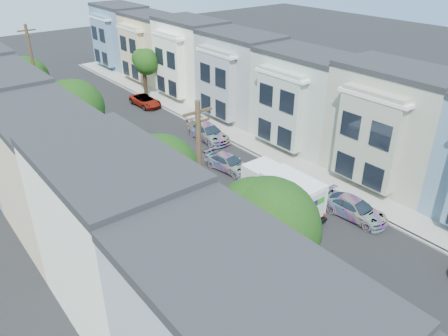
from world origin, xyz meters
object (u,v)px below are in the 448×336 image
object	(u,v)px
tree_b	(266,230)
tree_d	(74,109)
lead_sedan	(228,163)
parked_left_c	(238,264)
parked_left_d	(144,190)
fedex_truck	(282,190)
utility_pole_far	(36,80)
parked_right_b	(355,209)
parked_right_c	(208,132)
utility_pole_near	(200,193)
tree_far_r	(146,62)
tree_e	(26,79)
parked_right_d	(145,101)
tree_c	(160,172)

from	to	relation	value
tree_b	tree_d	bearing A→B (deg)	90.00
lead_sedan	tree_d	bearing A→B (deg)	127.65
parked_left_c	tree_b	bearing A→B (deg)	-114.18
parked_left_d	fedex_truck	bearing A→B (deg)	-49.01
tree_d	parked_left_c	distance (m)	19.14
utility_pole_far	parked_left_c	world-z (taller)	utility_pole_far
fedex_truck	parked_right_b	distance (m)	5.01
parked_left_d	parked_right_c	xyz separation A→B (m)	(9.80, 5.30, 0.11)
tree_b	utility_pole_near	bearing A→B (deg)	89.97
tree_far_r	utility_pole_near	bearing A→B (deg)	-114.40
tree_d	lead_sedan	distance (m)	13.02
tree_d	parked_right_b	xyz separation A→B (m)	(11.20, -19.23, -4.14)
tree_e	utility_pole_far	world-z (taller)	utility_pole_far
fedex_truck	parked_right_d	xyz separation A→B (m)	(3.22, 24.60, -1.00)
tree_far_r	parked_right_b	size ratio (longest dim) A/B	1.26
utility_pole_far	parked_right_c	distance (m)	16.72
tree_far_r	parked_right_d	xyz separation A→B (m)	(-1.99, -2.86, -3.46)
parked_left_d	parked_right_c	size ratio (longest dim) A/B	0.84
fedex_truck	lead_sedan	world-z (taller)	fedex_truck
tree_d	tree_c	bearing A→B (deg)	-90.00
fedex_truck	parked_right_d	distance (m)	24.83
fedex_truck	parked_right_c	bearing A→B (deg)	75.83
fedex_truck	parked_left_c	xyz separation A→B (m)	(-6.58, -3.13, -0.87)
tree_far_r	fedex_truck	world-z (taller)	tree_far_r
tree_b	parked_left_d	distance (m)	14.92
utility_pole_near	parked_right_d	distance (m)	28.88
utility_pole_near	parked_right_d	world-z (taller)	utility_pole_near
tree_far_r	parked_right_c	xyz separation A→B (m)	(-1.99, -14.68, -3.33)
tree_e	utility_pole_near	world-z (taller)	utility_pole_near
tree_b	utility_pole_far	size ratio (longest dim) A/B	0.79
utility_pole_near	parked_right_b	distance (m)	12.24
utility_pole_near	parked_left_d	size ratio (longest dim) A/B	2.44
tree_c	tree_d	bearing A→B (deg)	90.00
parked_right_d	parked_right_c	bearing A→B (deg)	-91.92
utility_pole_near	parked_right_c	distance (m)	18.77
utility_pole_far	parked_left_d	world-z (taller)	utility_pole_far
tree_far_r	parked_left_c	distance (m)	32.96
utility_pole_near	tree_b	bearing A→B (deg)	-90.03
tree_d	tree_e	distance (m)	12.46
tree_c	tree_d	xyz separation A→B (m)	(0.00, 13.12, 0.12)
parked_right_b	parked_right_c	bearing A→B (deg)	86.22
tree_b	tree_e	distance (m)	34.52
utility_pole_far	tree_d	bearing A→B (deg)	-90.01
tree_e	parked_right_b	size ratio (longest dim) A/B	1.48
tree_b	lead_sedan	size ratio (longest dim) A/B	1.86
tree_b	parked_right_d	xyz separation A→B (m)	(11.20, 31.13, -4.96)
tree_b	parked_left_c	distance (m)	6.07
tree_far_r	parked_right_d	distance (m)	4.91
parked_right_b	tree_e	bearing A→B (deg)	105.69
utility_pole_far	utility_pole_near	bearing A→B (deg)	-90.00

